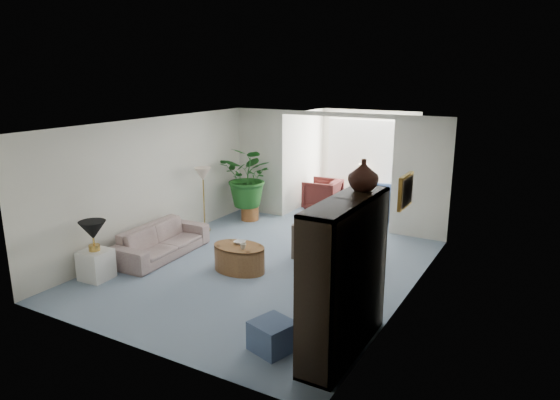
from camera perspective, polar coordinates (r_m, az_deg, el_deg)
The scene contains 26 objects.
floor at distance 8.86m, azimuth -1.93°, elevation -7.75°, with size 6.00×6.00×0.00m, color #7D8CA5.
sunroom_floor at distance 12.36m, azimuth 8.05°, elevation -1.40°, with size 2.60×2.60×0.00m, color #7D8CA5.
back_pier_left at distance 11.94m, azimuth -2.25°, elevation 4.34°, with size 1.20×0.12×2.50m, color white.
back_pier_right at distance 10.48m, azimuth 15.72°, elevation 2.37°, with size 1.20×0.12×2.50m, color white.
back_header at distance 10.91m, azimuth 6.33°, elevation 9.65°, with size 2.60×0.12×0.10m, color white.
window_pane at distance 13.05m, azimuth 10.03°, elevation 5.66°, with size 2.20×0.02×1.50m, color white.
window_blinds at distance 13.02m, azimuth 9.99°, elevation 5.65°, with size 2.20×0.02×1.50m, color white.
framed_picture at distance 7.32m, azimuth 14.19°, elevation 0.97°, with size 0.04×0.50×0.40m, color #B8AC93.
sofa at distance 9.59m, azimuth -13.30°, elevation -4.54°, with size 1.99×0.78×0.58m, color #B5A999.
end_table at distance 8.88m, azimuth -20.17°, elevation -6.92°, with size 0.45×0.45×0.50m, color white.
table_lamp at distance 8.69m, azimuth -20.52°, elevation -3.24°, with size 0.44×0.44×0.30m, color black.
floor_lamp at distance 10.65m, azimuth -8.77°, elevation 2.93°, with size 0.36×0.36×0.28m, color beige.
coffee_table at distance 8.72m, azimuth -4.65°, elevation -6.60°, with size 0.95×0.95×0.45m, color olive.
coffee_bowl at distance 8.74m, azimuth -4.59°, elevation -4.81°, with size 0.20×0.20×0.05m, color silver.
coffee_cup at distance 8.46m, azimuth -4.23°, elevation -5.26°, with size 0.11×0.11×0.10m, color beige.
wingback_chair at distance 9.19m, azimuth 4.40°, elevation -4.46°, with size 0.81×0.83×0.75m, color #574E45.
side_table_dark at distance 9.21m, azimuth 9.15°, elevation -4.89°, with size 0.54×0.44×0.65m, color black.
entertainment_cabinet at distance 6.11m, azimuth 7.35°, elevation -8.70°, with size 0.46×1.73×1.92m, color black.
cabinet_urn at distance 6.21m, azimuth 9.45°, elevation 2.82°, with size 0.38×0.38×0.39m, color #331811.
ottoman at distance 6.40m, azimuth -0.85°, elevation -15.17°, with size 0.47×0.47×0.37m, color slate.
plant_pot at distance 11.61m, azimuth -3.44°, elevation -1.50°, with size 0.40×0.40×0.32m, color #98582C.
house_plant at distance 11.41m, azimuth -3.51°, elevation 2.63°, with size 1.25×1.08×1.39m, color #215E20.
sunroom_chair_blue at distance 11.93m, azimuth 11.40°, elevation -0.19°, with size 0.83×0.85×0.78m, color slate.
sunroom_chair_maroon at distance 12.46m, azimuth 4.86°, elevation 0.64°, with size 0.81×0.83×0.76m, color maroon.
sunroom_table at distance 12.88m, azimuth 9.28°, elevation 0.55°, with size 0.48×0.37×0.58m, color olive.
shelf_clutter at distance 6.12m, azimuth 6.92°, elevation -8.48°, with size 0.30×1.28×1.06m.
Camera 1 is at (4.31, -6.98, 3.36)m, focal length 32.18 mm.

